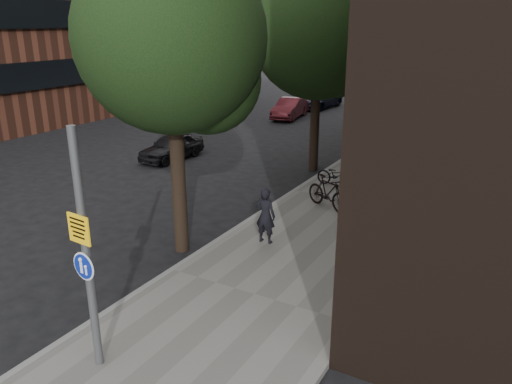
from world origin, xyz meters
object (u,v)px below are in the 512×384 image
Objects in this scene: signpost at (86,253)px; parked_car_near at (172,147)px; pedestrian at (265,216)px; parked_bike_facade_near at (399,214)px.

parked_car_near is at bearing 127.82° from signpost.
pedestrian is 0.47× the size of parked_car_near.
pedestrian is (0.09, 5.74, -1.33)m from signpost.
pedestrian is at bearing 116.67° from parked_bike_facade_near.
pedestrian reaches higher than parked_bike_facade_near.
signpost is 1.28× the size of parked_car_near.
parked_car_near is (-7.64, 11.46, -1.65)m from signpost.
pedestrian reaches higher than parked_car_near.
parked_car_near is (-7.73, 5.72, -0.32)m from pedestrian.
signpost is at bearing -53.07° from parked_car_near.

